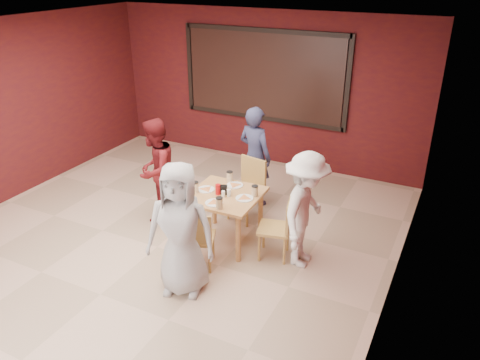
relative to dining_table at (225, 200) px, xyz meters
The scene contains 11 objects.
floor 1.14m from the dining_table, 143.30° to the right, with size 7.00×7.00×0.00m, color #C9A68C.
window_blinds 3.15m from the dining_table, 104.70° to the left, with size 3.00×0.02×1.50m, color black.
dining_table is the anchor object (origin of this frame).
chair_front 0.74m from the dining_table, 90.23° to the right, with size 0.51×0.51×0.82m.
chair_back 0.77m from the dining_table, 91.40° to the left, with size 0.53×0.53×0.92m.
chair_left 0.89m from the dining_table, behind, with size 0.40×0.40×0.77m.
chair_right 0.83m from the dining_table, ahead, with size 0.49×0.49×0.83m.
diner_front 1.15m from the dining_table, 87.30° to the right, with size 0.79×0.51×1.62m, color #AEAEAE.
diner_back 1.25m from the dining_table, 96.15° to the left, with size 0.58×0.38×1.59m, color #313558.
diner_left 1.24m from the dining_table, behind, with size 0.75×0.58×1.54m, color maroon.
diner_right 1.14m from the dining_table, ahead, with size 0.98×0.56×1.52m, color white.
Camera 1 is at (3.43, -4.30, 3.54)m, focal length 35.00 mm.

